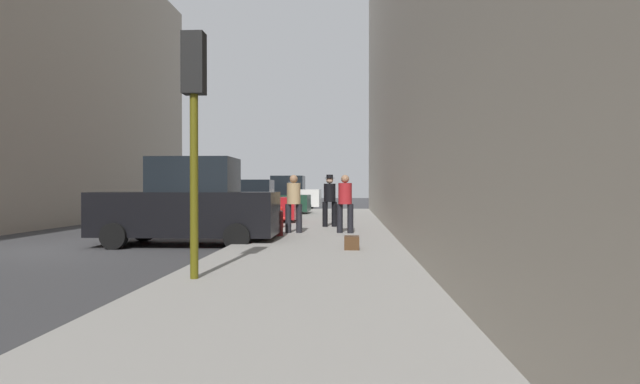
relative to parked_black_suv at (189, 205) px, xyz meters
name	(u,v)px	position (x,y,z in m)	size (l,w,h in m)	color
ground_plane	(67,249)	(-2.65, -1.03, -1.03)	(120.00, 120.00, 0.00)	#38383A
sidewalk	(316,248)	(3.35, -1.03, -0.96)	(4.00, 40.00, 0.15)	gray
parked_black_suv	(189,205)	(0.00, 0.00, 0.00)	(4.62, 2.11, 2.25)	black
parked_red_hatchback	(244,204)	(0.00, 6.75, -0.18)	(4.25, 2.15, 1.79)	#B2191E
parked_dark_green_sedan	(270,200)	(0.00, 13.06, -0.18)	(4.25, 2.15, 1.79)	#193828
parked_white_van	(286,195)	(0.00, 19.58, 0.00)	(4.65, 2.16, 2.25)	silver
fire_hydrant	(280,217)	(1.80, 4.00, -0.54)	(0.42, 0.22, 0.70)	red
traffic_light	(194,101)	(1.85, -5.41, 1.73)	(0.32, 0.32, 3.60)	#514C0F
pedestrian_in_tan_coat	(294,200)	(2.48, 2.04, 0.07)	(0.51, 0.43, 1.71)	black
pedestrian_with_fedora	(330,198)	(3.45, 4.41, 0.10)	(0.53, 0.48, 1.78)	black
pedestrian_in_red_jacket	(345,201)	(4.00, 2.08, 0.07)	(0.53, 0.48, 1.71)	black
rolling_suitcase	(276,223)	(2.08, 1.25, -0.54)	(0.45, 0.62, 1.04)	#591414
duffel_bag	(352,243)	(4.18, -1.79, -0.74)	(0.32, 0.44, 0.28)	#472D19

